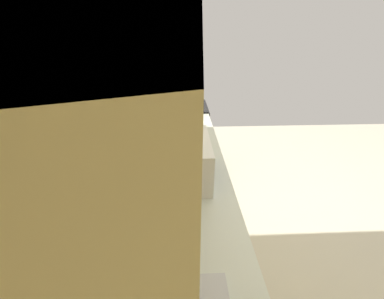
{
  "coord_description": "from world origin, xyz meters",
  "views": [
    {
      "loc": [
        -1.67,
        1.39,
        1.86
      ],
      "look_at": [
        -0.47,
        1.34,
        1.25
      ],
      "focal_mm": 22.82,
      "sensor_mm": 36.0,
      "label": 1
    }
  ],
  "objects_px": {
    "bowl": "(186,128)",
    "kettle": "(187,139)",
    "oven_range": "(184,137)",
    "microwave": "(181,159)"
  },
  "relations": [
    {
      "from": "kettle",
      "to": "bowl",
      "type": "bearing_deg",
      "value": 0.0
    },
    {
      "from": "oven_range",
      "to": "kettle",
      "type": "xyz_separation_m",
      "value": [
        -1.2,
        -0.02,
        0.51
      ]
    },
    {
      "from": "microwave",
      "to": "bowl",
      "type": "distance_m",
      "value": 0.86
    },
    {
      "from": "microwave",
      "to": "bowl",
      "type": "height_order",
      "value": "microwave"
    },
    {
      "from": "oven_range",
      "to": "kettle",
      "type": "distance_m",
      "value": 1.31
    },
    {
      "from": "bowl",
      "to": "kettle",
      "type": "relative_size",
      "value": 0.84
    },
    {
      "from": "oven_range",
      "to": "microwave",
      "type": "relative_size",
      "value": 2.1
    },
    {
      "from": "oven_range",
      "to": "kettle",
      "type": "height_order",
      "value": "oven_range"
    },
    {
      "from": "bowl",
      "to": "oven_range",
      "type": "bearing_deg",
      "value": 1.52
    },
    {
      "from": "oven_range",
      "to": "bowl",
      "type": "xyz_separation_m",
      "value": [
        -0.84,
        -0.02,
        0.48
      ]
    }
  ]
}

